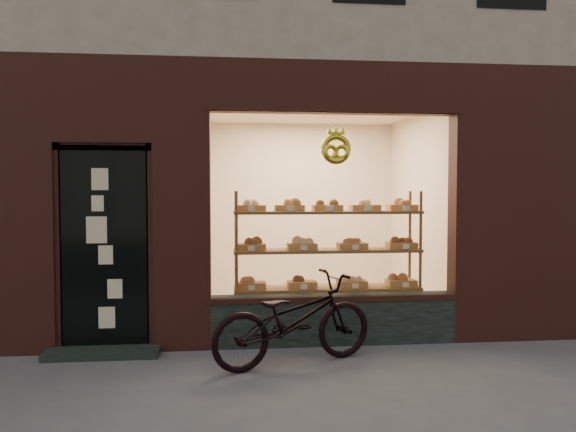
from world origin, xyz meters
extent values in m
plane|color=#57575A|center=(0.00, 0.00, 0.00)|extent=(90.00, 90.00, 0.00)
cube|color=#283631|center=(0.45, 2.12, 0.28)|extent=(2.70, 0.25, 0.55)
cube|color=black|center=(-2.00, 2.06, 1.10)|extent=(0.90, 0.04, 2.15)
cube|color=#283631|center=(-2.00, 1.90, 0.04)|extent=(1.15, 0.35, 0.08)
torus|color=yellow|center=(0.45, 2.02, 2.15)|extent=(0.33, 0.07, 0.33)
cube|color=brown|center=(0.45, 2.55, 0.05)|extent=(2.20, 0.45, 0.04)
cube|color=brown|center=(0.45, 2.55, 0.55)|extent=(2.20, 0.45, 0.03)
cube|color=brown|center=(0.45, 2.55, 1.00)|extent=(2.20, 0.45, 0.04)
cube|color=brown|center=(0.45, 2.55, 1.45)|extent=(2.20, 0.45, 0.04)
cylinder|color=brown|center=(-0.62, 2.35, 0.85)|extent=(0.04, 0.04, 1.70)
cylinder|color=brown|center=(1.52, 2.35, 0.85)|extent=(0.04, 0.04, 1.70)
cylinder|color=brown|center=(-0.62, 2.75, 0.85)|extent=(0.04, 0.04, 1.70)
cylinder|color=brown|center=(1.52, 2.75, 0.85)|extent=(0.04, 0.04, 1.70)
cube|color=brown|center=(-0.45, 2.55, 0.60)|extent=(0.34, 0.24, 0.07)
sphere|color=#955B3A|center=(-0.45, 2.55, 0.69)|extent=(0.11, 0.11, 0.11)
cube|color=beige|center=(-0.45, 2.36, 0.60)|extent=(0.07, 0.01, 0.05)
cube|color=brown|center=(0.15, 2.55, 0.60)|extent=(0.34, 0.24, 0.07)
sphere|color=brown|center=(0.15, 2.55, 0.69)|extent=(0.11, 0.11, 0.11)
cube|color=beige|center=(0.15, 2.36, 0.60)|extent=(0.08, 0.01, 0.05)
cube|color=brown|center=(0.75, 2.55, 0.60)|extent=(0.34, 0.24, 0.07)
sphere|color=#DCB27C|center=(0.75, 2.55, 0.69)|extent=(0.11, 0.11, 0.11)
cube|color=beige|center=(0.75, 2.36, 0.60)|extent=(0.07, 0.01, 0.05)
cube|color=brown|center=(1.35, 2.55, 0.60)|extent=(0.34, 0.24, 0.07)
sphere|color=#955B3A|center=(1.35, 2.55, 0.69)|extent=(0.11, 0.11, 0.11)
cube|color=beige|center=(1.35, 2.36, 0.60)|extent=(0.08, 0.01, 0.05)
cube|color=brown|center=(-0.45, 2.55, 1.05)|extent=(0.34, 0.24, 0.07)
sphere|color=brown|center=(-0.45, 2.55, 1.14)|extent=(0.11, 0.11, 0.11)
cube|color=beige|center=(-0.45, 2.36, 1.05)|extent=(0.07, 0.01, 0.06)
cube|color=brown|center=(0.15, 2.55, 1.05)|extent=(0.34, 0.24, 0.07)
sphere|color=#DCB27C|center=(0.15, 2.55, 1.14)|extent=(0.11, 0.11, 0.11)
cube|color=beige|center=(0.15, 2.36, 1.05)|extent=(0.08, 0.01, 0.06)
cube|color=brown|center=(0.75, 2.55, 1.05)|extent=(0.34, 0.24, 0.07)
sphere|color=#955B3A|center=(0.75, 2.55, 1.14)|extent=(0.11, 0.11, 0.11)
cube|color=beige|center=(0.75, 2.36, 1.05)|extent=(0.07, 0.01, 0.06)
cube|color=brown|center=(1.35, 2.55, 1.05)|extent=(0.34, 0.24, 0.07)
sphere|color=brown|center=(1.35, 2.55, 1.14)|extent=(0.11, 0.11, 0.11)
cube|color=beige|center=(1.35, 2.36, 1.05)|extent=(0.08, 0.01, 0.06)
cube|color=brown|center=(-0.45, 2.55, 1.50)|extent=(0.34, 0.24, 0.07)
sphere|color=#DCB27C|center=(-0.45, 2.55, 1.59)|extent=(0.11, 0.11, 0.11)
cube|color=beige|center=(-0.45, 2.36, 1.50)|extent=(0.07, 0.01, 0.06)
cube|color=brown|center=(0.00, 2.55, 1.50)|extent=(0.34, 0.24, 0.07)
sphere|color=#955B3A|center=(0.00, 2.55, 1.59)|extent=(0.11, 0.11, 0.11)
cube|color=beige|center=(0.00, 2.36, 1.50)|extent=(0.07, 0.01, 0.06)
cube|color=brown|center=(0.45, 2.55, 1.50)|extent=(0.34, 0.24, 0.07)
sphere|color=brown|center=(0.45, 2.55, 1.59)|extent=(0.11, 0.11, 0.11)
cube|color=beige|center=(0.45, 2.36, 1.50)|extent=(0.07, 0.01, 0.06)
cube|color=brown|center=(0.90, 2.55, 1.50)|extent=(0.34, 0.24, 0.07)
sphere|color=#DCB27C|center=(0.90, 2.55, 1.59)|extent=(0.11, 0.11, 0.11)
cube|color=beige|center=(0.90, 2.36, 1.50)|extent=(0.07, 0.01, 0.06)
cube|color=brown|center=(1.35, 2.55, 1.50)|extent=(0.34, 0.24, 0.07)
sphere|color=#955B3A|center=(1.35, 2.55, 1.59)|extent=(0.11, 0.11, 0.11)
cube|color=beige|center=(1.35, 2.36, 1.50)|extent=(0.08, 0.01, 0.06)
imported|color=black|center=(-0.08, 1.43, 0.44)|extent=(1.79, 1.13, 0.89)
camera|label=1|loc=(-0.71, -3.96, 1.69)|focal=35.00mm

